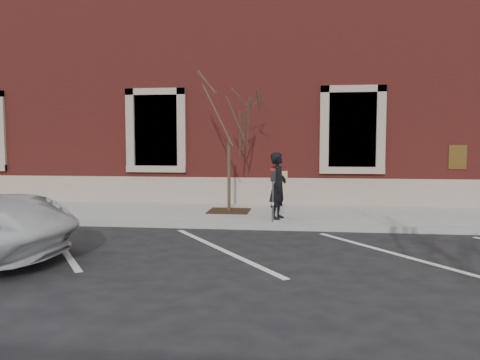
# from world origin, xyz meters

# --- Properties ---
(ground) EXTENTS (120.00, 120.00, 0.00)m
(ground) POSITION_xyz_m (0.00, 0.00, 0.00)
(ground) COLOR #28282B
(ground) RESTS_ON ground
(sidewalk_near) EXTENTS (40.00, 3.50, 0.15)m
(sidewalk_near) POSITION_xyz_m (0.00, 1.75, 0.07)
(sidewalk_near) COLOR #B5B1AA
(sidewalk_near) RESTS_ON ground
(curb_near) EXTENTS (40.00, 0.12, 0.15)m
(curb_near) POSITION_xyz_m (0.00, -0.05, 0.07)
(curb_near) COLOR #9E9E99
(curb_near) RESTS_ON ground
(parking_stripes) EXTENTS (28.00, 4.40, 0.01)m
(parking_stripes) POSITION_xyz_m (0.00, -2.20, 0.00)
(parking_stripes) COLOR silver
(parking_stripes) RESTS_ON ground
(building_civic) EXTENTS (40.00, 8.62, 8.00)m
(building_civic) POSITION_xyz_m (0.00, 7.74, 4.00)
(building_civic) COLOR maroon
(building_civic) RESTS_ON ground
(man) EXTENTS (0.53, 0.67, 1.63)m
(man) POSITION_xyz_m (0.93, 0.65, 0.96)
(man) COLOR black
(man) RESTS_ON sidewalk_near
(parking_meter) EXTENTS (0.11, 0.09, 1.26)m
(parking_meter) POSITION_xyz_m (0.83, 0.19, 1.03)
(parking_meter) COLOR #595B60
(parking_meter) RESTS_ON sidewalk_near
(tree_grate) EXTENTS (1.10, 1.10, 0.03)m
(tree_grate) POSITION_xyz_m (-0.44, 1.75, 0.16)
(tree_grate) COLOR #3A2312
(tree_grate) RESTS_ON sidewalk_near
(sapling) EXTENTS (2.16, 2.16, 3.60)m
(sapling) POSITION_xyz_m (-0.44, 1.75, 2.67)
(sapling) COLOR #443829
(sapling) RESTS_ON sidewalk_near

